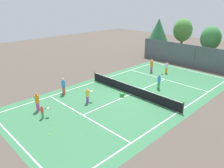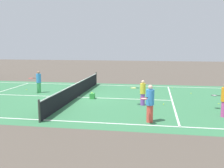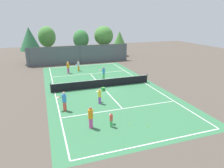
% 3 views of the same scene
% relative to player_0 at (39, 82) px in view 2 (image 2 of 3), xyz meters
% --- Properties ---
extents(ground_plane, '(80.00, 80.00, 0.00)m').
position_rel_player_0_xyz_m(ground_plane, '(-1.15, -3.32, -0.85)').
color(ground_plane, brown).
extents(court_surface, '(13.00, 25.00, 0.01)m').
position_rel_player_0_xyz_m(court_surface, '(-1.15, -3.32, -0.85)').
color(court_surface, '#387A4C').
rests_on(court_surface, ground_plane).
extents(tennis_net, '(11.90, 0.10, 1.10)m').
position_rel_player_0_xyz_m(tennis_net, '(-1.15, -3.32, -0.34)').
color(tennis_net, '#333833').
rests_on(tennis_net, ground_plane).
extents(player_0, '(0.78, 0.85, 1.64)m').
position_rel_player_0_xyz_m(player_0, '(0.00, 0.00, 0.00)').
color(player_0, '#3FA559').
rests_on(player_0, ground_plane).
extents(player_3, '(0.42, 0.83, 1.13)m').
position_rel_player_0_xyz_m(player_3, '(-3.13, -12.36, -0.25)').
color(player_3, '#3FA559').
rests_on(player_3, ground_plane).
extents(player_5, '(0.94, 0.68, 1.78)m').
position_rel_player_0_xyz_m(player_5, '(-6.13, -8.38, 0.07)').
color(player_5, '#E54C3F').
rests_on(player_5, ground_plane).
extents(player_6, '(0.37, 0.90, 1.52)m').
position_rel_player_0_xyz_m(player_6, '(-2.78, -7.87, -0.06)').
color(player_6, purple).
rests_on(player_6, ground_plane).
extents(ball_crate, '(0.39, 0.30, 0.43)m').
position_rel_player_0_xyz_m(ball_crate, '(-1.39, -4.47, -0.67)').
color(ball_crate, green).
rests_on(ball_crate, ground_plane).
extents(tennis_ball_2, '(0.07, 0.07, 0.07)m').
position_rel_player_0_xyz_m(tennis_ball_2, '(2.05, -3.08, -0.82)').
color(tennis_ball_2, '#CCE533').
rests_on(tennis_ball_2, ground_plane).
extents(tennis_ball_4, '(0.07, 0.07, 0.07)m').
position_rel_player_0_xyz_m(tennis_ball_4, '(3.71, -10.02, -0.82)').
color(tennis_ball_4, '#CCE533').
rests_on(tennis_ball_4, ground_plane).
extents(tennis_ball_5, '(0.07, 0.07, 0.07)m').
position_rel_player_0_xyz_m(tennis_ball_5, '(1.48, -11.24, -0.82)').
color(tennis_ball_5, '#CCE533').
rests_on(tennis_ball_5, ground_plane).
extents(tennis_ball_7, '(0.07, 0.07, 0.07)m').
position_rel_player_0_xyz_m(tennis_ball_7, '(-2.43, -9.14, -0.82)').
color(tennis_ball_7, '#CCE533').
rests_on(tennis_ball_7, ground_plane).
extents(tennis_ball_8, '(0.07, 0.07, 0.07)m').
position_rel_player_0_xyz_m(tennis_ball_8, '(0.99, 1.52, -0.82)').
color(tennis_ball_8, '#CCE533').
rests_on(tennis_ball_8, ground_plane).
extents(tennis_ball_9, '(0.07, 0.07, 0.07)m').
position_rel_player_0_xyz_m(tennis_ball_9, '(-1.73, -12.46, -0.82)').
color(tennis_ball_9, '#CCE533').
rests_on(tennis_ball_9, ground_plane).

